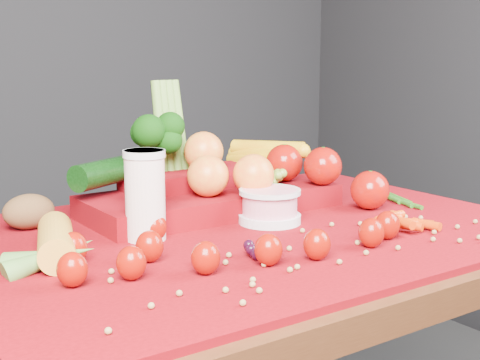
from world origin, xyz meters
TOP-DOWN VIEW (x-y plane):
  - table at (0.00, 0.00)m, footprint 1.10×0.80m
  - red_cloth at (0.00, 0.00)m, footprint 1.05×0.75m
  - milk_glass at (-0.19, 0.04)m, footprint 0.07×0.07m
  - yogurt_bowl at (0.06, 0.01)m, footprint 0.12×0.12m
  - strawberry_scatter at (-0.15, -0.14)m, footprint 0.58×0.28m
  - dark_grape_cluster at (-0.08, -0.15)m, footprint 0.06×0.05m
  - soybean_scatter at (0.00, -0.20)m, footprint 0.84×0.24m
  - corn_ear at (-0.37, -0.01)m, footprint 0.23×0.26m
  - potato at (-0.33, 0.23)m, footprint 0.10×0.07m
  - baby_carrot_pile at (0.25, -0.15)m, footprint 0.17×0.17m
  - green_bean_pile at (0.40, -0.01)m, footprint 0.14×0.12m
  - produce_mound at (0.05, 0.15)m, footprint 0.60×0.38m

SIDE VIEW (x-z plane):
  - table at x=0.00m, z-range 0.28..1.03m
  - red_cloth at x=0.00m, z-range 0.75..0.76m
  - soybean_scatter at x=0.00m, z-range 0.76..0.77m
  - green_bean_pile at x=0.40m, z-range 0.76..0.77m
  - dark_grape_cluster at x=-0.08m, z-range 0.76..0.79m
  - baby_carrot_pile at x=0.25m, z-range 0.76..0.79m
  - corn_ear at x=-0.37m, z-range 0.76..0.81m
  - strawberry_scatter at x=-0.15m, z-range 0.76..0.82m
  - potato at x=-0.33m, z-range 0.76..0.83m
  - yogurt_bowl at x=0.06m, z-range 0.76..0.83m
  - produce_mound at x=0.05m, z-range 0.69..0.96m
  - milk_glass at x=-0.19m, z-range 0.77..0.93m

